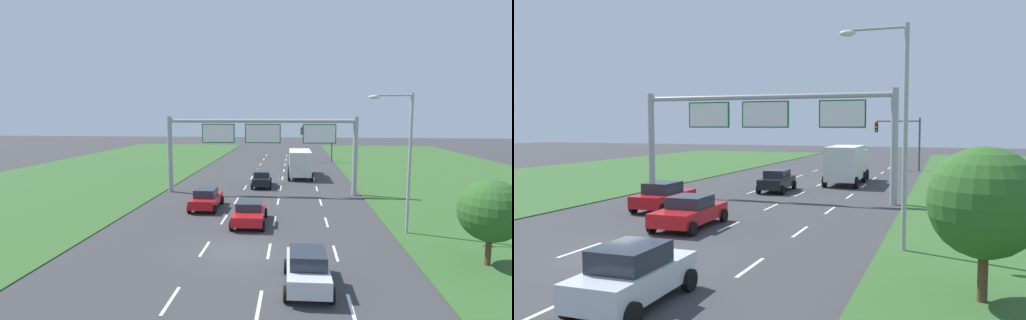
# 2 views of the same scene
# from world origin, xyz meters

# --- Properties ---
(ground_plane) EXTENTS (200.00, 200.00, 0.00)m
(ground_plane) POSITION_xyz_m (0.00, 0.00, 0.00)
(ground_plane) COLOR #38383A
(grass_verge_left) EXTENTS (24.00, 120.00, 0.06)m
(grass_verge_left) POSITION_xyz_m (-21.00, 10.00, 0.03)
(grass_verge_left) COLOR #335B28
(grass_verge_left) RESTS_ON ground_plane
(lane_dashes_inner_left) EXTENTS (0.14, 68.40, 0.01)m
(lane_dashes_inner_left) POSITION_xyz_m (-1.75, 15.00, 0.00)
(lane_dashes_inner_left) COLOR white
(lane_dashes_inner_left) RESTS_ON ground_plane
(lane_dashes_inner_right) EXTENTS (0.14, 68.40, 0.01)m
(lane_dashes_inner_right) POSITION_xyz_m (1.75, 15.00, 0.00)
(lane_dashes_inner_right) COLOR white
(lane_dashes_inner_right) RESTS_ON ground_plane
(lane_dashes_slip) EXTENTS (0.14, 68.40, 0.01)m
(lane_dashes_slip) POSITION_xyz_m (5.25, 15.00, 0.00)
(lane_dashes_slip) COLOR white
(lane_dashes_slip) RESTS_ON ground_plane
(car_near_red) EXTENTS (2.16, 4.45, 1.56)m
(car_near_red) POSITION_xyz_m (-0.18, 18.74, 0.80)
(car_near_red) COLOR black
(car_near_red) RESTS_ON ground_plane
(car_lead_silver) EXTENTS (2.11, 4.25, 1.57)m
(car_lead_silver) POSITION_xyz_m (-3.67, 9.07, 0.79)
(car_lead_silver) COLOR red
(car_lead_silver) RESTS_ON ground_plane
(car_mid_lane) EXTENTS (2.32, 4.52, 1.48)m
(car_mid_lane) POSITION_xyz_m (0.11, 5.21, 0.75)
(car_mid_lane) COLOR red
(car_mid_lane) RESTS_ON ground_plane
(car_far_ahead) EXTENTS (2.05, 3.96, 1.63)m
(car_far_ahead) POSITION_xyz_m (3.63, -4.28, 0.82)
(car_far_ahead) COLOR silver
(car_far_ahead) RESTS_ON ground_plane
(box_truck) EXTENTS (2.80, 7.91, 3.12)m
(box_truck) POSITION_xyz_m (3.67, 25.36, 1.69)
(box_truck) COLOR silver
(box_truck) RESTS_ON ground_plane
(sign_gantry) EXTENTS (17.24, 0.44, 7.00)m
(sign_gantry) POSITION_xyz_m (0.15, 15.22, 4.95)
(sign_gantry) COLOR #9EA0A5
(sign_gantry) RESTS_ON ground_plane
(traffic_light_mast) EXTENTS (4.76, 0.49, 5.60)m
(traffic_light_mast) POSITION_xyz_m (6.67, 39.53, 3.87)
(traffic_light_mast) COLOR #47494F
(traffic_light_mast) RESTS_ON ground_plane
(street_lamp) EXTENTS (2.61, 0.32, 8.50)m
(street_lamp) POSITION_xyz_m (9.52, 3.87, 5.08)
(street_lamp) COLOR #9EA0A5
(street_lamp) RESTS_ON ground_plane
(roadside_tree_near) EXTENTS (2.98, 2.98, 4.21)m
(roadside_tree_near) POSITION_xyz_m (12.34, -1.09, 2.71)
(roadside_tree_near) COLOR #513823
(roadside_tree_near) RESTS_ON ground_plane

